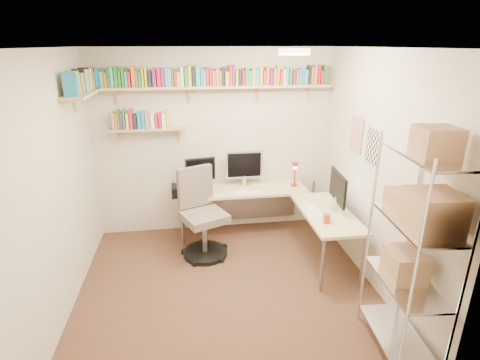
# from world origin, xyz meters

# --- Properties ---
(ground) EXTENTS (3.20, 3.20, 0.00)m
(ground) POSITION_xyz_m (0.00, 0.00, 0.00)
(ground) COLOR #45251D
(ground) RESTS_ON ground
(room_shell) EXTENTS (3.24, 3.04, 2.52)m
(room_shell) POSITION_xyz_m (0.00, 0.00, 1.55)
(room_shell) COLOR beige
(room_shell) RESTS_ON ground
(wall_shelves) EXTENTS (3.12, 1.09, 0.80)m
(wall_shelves) POSITION_xyz_m (-0.42, 1.30, 2.03)
(wall_shelves) COLOR tan
(wall_shelves) RESTS_ON ground
(corner_desk) EXTENTS (2.08, 1.76, 1.17)m
(corner_desk) POSITION_xyz_m (0.48, 0.99, 0.67)
(corner_desk) COLOR beige
(corner_desk) RESTS_ON ground
(office_chair) EXTENTS (0.65, 0.65, 1.12)m
(office_chair) POSITION_xyz_m (-0.23, 0.77, 0.47)
(office_chair) COLOR black
(office_chair) RESTS_ON ground
(wire_rack) EXTENTS (0.47, 0.84, 2.00)m
(wire_rack) POSITION_xyz_m (1.36, -1.13, 1.24)
(wire_rack) COLOR silver
(wire_rack) RESTS_ON ground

